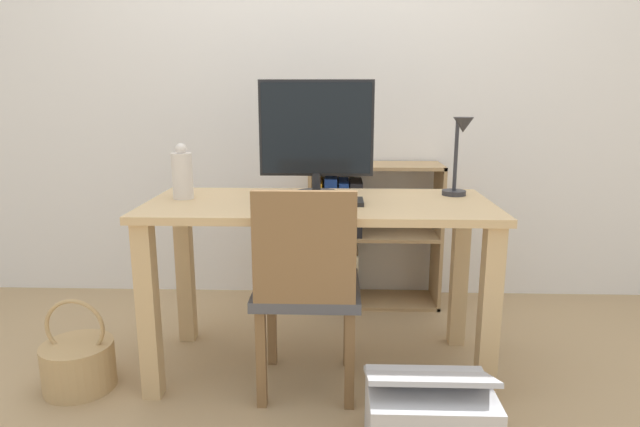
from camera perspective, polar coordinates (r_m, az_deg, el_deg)
ground_plane at (r=2.38m, az=-0.08°, el=-15.97°), size 10.00×10.00×0.00m
wall_back at (r=3.01m, az=0.53°, el=15.70°), size 8.00×0.05×2.60m
desk at (r=2.16m, az=-0.09°, el=-2.40°), size 1.37×0.60×0.72m
monitor at (r=2.23m, az=-0.40°, el=8.56°), size 0.47×0.19×0.48m
keyboard at (r=2.09m, az=-0.19°, el=1.30°), size 0.35×0.13×0.02m
vase at (r=2.25m, az=-14.47°, el=4.09°), size 0.08×0.08×0.23m
desk_lamp at (r=2.25m, az=14.65°, el=6.64°), size 0.10×0.19×0.33m
chair at (r=2.01m, az=-1.45°, el=-7.59°), size 0.40×0.40×0.82m
bookshelf at (r=2.93m, az=3.39°, el=-2.50°), size 0.71×0.28×0.78m
basket at (r=2.39m, az=-24.36°, el=-14.36°), size 0.27×0.27×0.37m
storage_box at (r=1.83m, az=11.51°, el=-21.00°), size 0.39×0.34×0.32m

